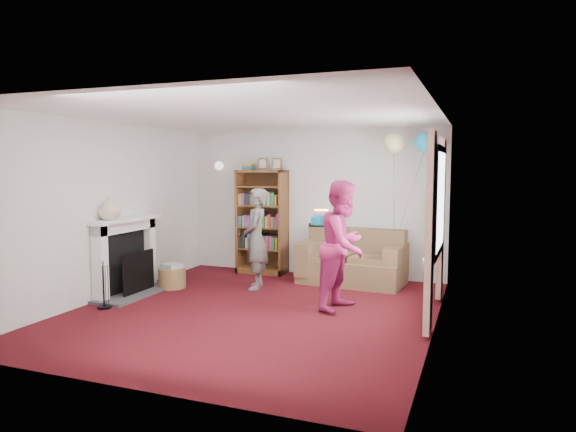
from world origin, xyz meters
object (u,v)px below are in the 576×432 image
at_px(sofa, 353,263).
at_px(birthday_cake, 321,221).
at_px(bookcase, 263,222).
at_px(person_striped, 256,239).
at_px(person_magenta, 344,245).

height_order(sofa, birthday_cake, birthday_cake).
relative_size(sofa, birthday_cake, 4.73).
bearing_deg(birthday_cake, bookcase, 135.01).
height_order(sofa, person_striped, person_striped).
distance_m(sofa, person_magenta, 1.63).
bearing_deg(person_magenta, birthday_cake, 71.97).
xyz_separation_m(bookcase, person_magenta, (1.92, -1.76, -0.04)).
distance_m(bookcase, person_magenta, 2.61).
distance_m(sofa, birthday_cake, 1.54).
relative_size(bookcase, birthday_cake, 5.85).
bearing_deg(person_striped, bookcase, 178.57).
bearing_deg(sofa, bookcase, 177.02).
bearing_deg(sofa, person_magenta, -76.23).
relative_size(bookcase, person_magenta, 1.19).
height_order(bookcase, person_magenta, bookcase).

